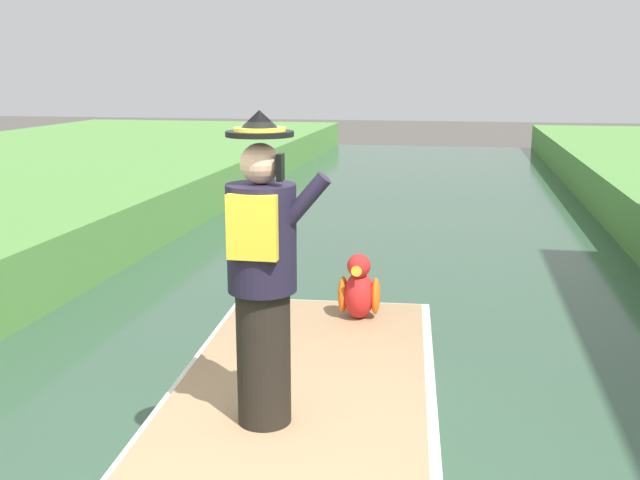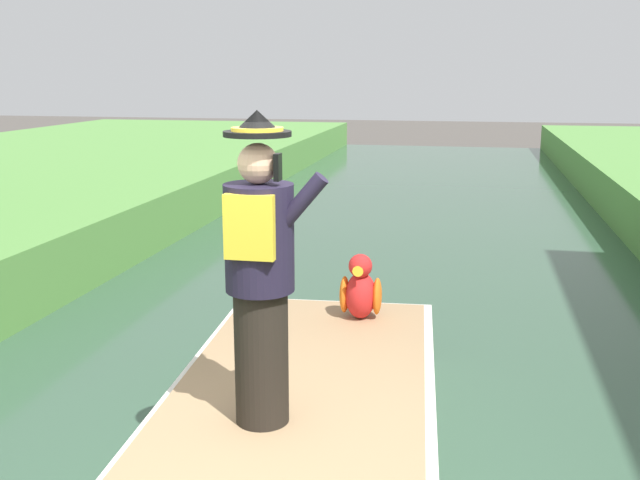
{
  "view_description": "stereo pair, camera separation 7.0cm",
  "coord_description": "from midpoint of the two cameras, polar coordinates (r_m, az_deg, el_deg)",
  "views": [
    {
      "loc": [
        0.97,
        -3.47,
        2.76
      ],
      "look_at": [
        0.04,
        1.47,
        1.61
      ],
      "focal_mm": 41.22,
      "sensor_mm": 36.0,
      "label": 1
    },
    {
      "loc": [
        1.04,
        -3.46,
        2.76
      ],
      "look_at": [
        0.04,
        1.47,
        1.61
      ],
      "focal_mm": 41.22,
      "sensor_mm": 36.0,
      "label": 2
    }
  ],
  "objects": [
    {
      "name": "parrot_plush",
      "position": [
        6.25,
        2.73,
        -3.92
      ],
      "size": [
        0.36,
        0.35,
        0.57
      ],
      "color": "red",
      "rests_on": "boat"
    },
    {
      "name": "boat",
      "position": [
        5.1,
        -1.94,
        -14.65
      ],
      "size": [
        2.08,
        4.31,
        0.61
      ],
      "color": "silver",
      "rests_on": "canal_water"
    },
    {
      "name": "person_pirate",
      "position": [
        4.24,
        -4.95,
        -2.56
      ],
      "size": [
        0.61,
        0.42,
        1.85
      ],
      "rotation": [
        0.0,
        0.0,
        0.04
      ],
      "color": "black",
      "rests_on": "boat"
    }
  ]
}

